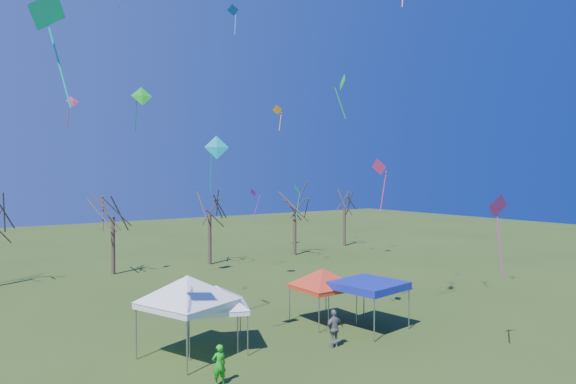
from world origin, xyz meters
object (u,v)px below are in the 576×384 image
Objects in this scene: tent_white_mid at (216,290)px; tent_blue at (369,286)px; tree_4 at (295,194)px; person_grey at (334,328)px; tree_2 at (112,196)px; person_green at (219,365)px; tree_3 at (209,196)px; tent_white_west at (187,281)px; tree_5 at (345,195)px; tent_red at (323,272)px.

tent_blue is at bearing -13.33° from tent_white_mid.
tree_4 reaches higher than person_grey.
tree_2 reaches higher than person_green.
tent_blue is at bearing -73.80° from tree_2.
tree_2 is 8.41m from tree_3.
person_grey is (-14.49, -23.17, -5.18)m from tree_4.
person_green is 6.39m from person_grey.
tree_2 is at bearing 177.73° from tree_3.
tent_white_west is (-2.81, -20.73, -2.94)m from tree_2.
tent_white_mid is at bearing -140.92° from tree_5.
person_green is 0.88× the size of person_grey.
person_green is at bearing -154.01° from tent_red.
person_green is at bearing -94.88° from tent_white_west.
tree_2 is at bearing 82.28° from tent_white_west.
tree_4 is 29.03m from tent_white_west.
tent_red is at bearing -75.44° from tree_2.
tree_3 reaches higher than tree_5.
tree_3 is 2.04× the size of tent_red.
tree_4 is 2.22× the size of tent_blue.
tree_2 is 20.91m from tent_white_mid.
tree_3 is 22.49m from tent_blue.
tent_white_west is 1.25× the size of tent_white_mid.
tree_2 reaches higher than tent_white_mid.
tree_3 is at bearing 64.35° from tent_white_mid.
tent_red is (6.57, 0.36, 0.03)m from tent_white_mid.
person_green is at bearing -115.67° from tree_3.
tree_4 is 2.22× the size of tent_white_mid.
tree_3 reaches higher than tent_red.
tree_5 is at bearing 37.80° from tent_white_west.
tent_white_west is at bearing -142.20° from tree_5.
tree_2 is 4.63× the size of person_grey.
tent_blue is at bearing -60.32° from tent_red.
tree_4 is at bearing 44.75° from tent_white_west.
tree_3 reaches higher than tent_white_mid.
tent_white_mid is at bearing -111.15° from person_green.
tree_3 reaches higher than tent_white_west.
tree_2 is at bearing -176.30° from tree_5.
person_grey is (-22.86, -25.23, -4.85)m from tree_5.
tree_3 is 1.79× the size of tent_white_west.
tree_4 is 27.81m from person_grey.
tent_white_mid is (-1.32, -20.57, -3.56)m from tree_2.
person_green is (-0.30, -3.55, -2.57)m from tent_white_west.
tree_2 reaches higher than tent_blue.
person_green is (-29.20, -25.97, -4.95)m from tree_5.
tent_red is at bearing -133.59° from tree_5.
tree_5 is at bearing 6.52° from tree_3.
tree_3 is 4.48× the size of person_grey.
tent_blue reaches higher than person_green.
tent_white_west is 1.62m from tent_white_mid.
tree_4 is (17.72, -0.38, -0.23)m from tree_2.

